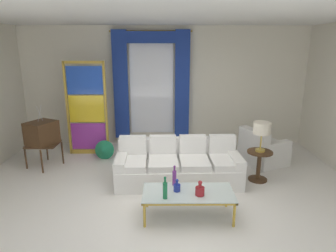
{
  "coord_description": "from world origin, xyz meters",
  "views": [
    {
      "loc": [
        0.05,
        -4.55,
        2.56
      ],
      "look_at": [
        0.08,
        0.9,
        1.05
      ],
      "focal_mm": 31.65,
      "sensor_mm": 36.0,
      "label": 1
    }
  ],
  "objects_px": {
    "armchair_white": "(262,151)",
    "peacock_figurine": "(104,151)",
    "bottle_ruby_flask": "(200,190)",
    "stained_glass_divider": "(87,111)",
    "round_side_table": "(259,163)",
    "couch_white_long": "(178,166)",
    "bottle_amber_squat": "(165,190)",
    "vintage_tv": "(42,134)",
    "bottle_blue_decanter": "(177,187)",
    "table_lamp_brass": "(262,129)",
    "bottle_crystal_tall": "(174,177)",
    "coffee_table": "(188,194)"
  },
  "relations": [
    {
      "from": "coffee_table",
      "to": "armchair_white",
      "type": "height_order",
      "value": "armchair_white"
    },
    {
      "from": "bottle_crystal_tall",
      "to": "table_lamp_brass",
      "type": "relative_size",
      "value": 0.59
    },
    {
      "from": "bottle_ruby_flask",
      "to": "peacock_figurine",
      "type": "bearing_deg",
      "value": 128.74
    },
    {
      "from": "coffee_table",
      "to": "stained_glass_divider",
      "type": "bearing_deg",
      "value": 128.68
    },
    {
      "from": "bottle_amber_squat",
      "to": "table_lamp_brass",
      "type": "xyz_separation_m",
      "value": [
        1.8,
        1.44,
        0.48
      ]
    },
    {
      "from": "coffee_table",
      "to": "vintage_tv",
      "type": "distance_m",
      "value": 3.57
    },
    {
      "from": "armchair_white",
      "to": "round_side_table",
      "type": "height_order",
      "value": "armchair_white"
    },
    {
      "from": "bottle_blue_decanter",
      "to": "round_side_table",
      "type": "xyz_separation_m",
      "value": [
        1.62,
        1.22,
        -0.12
      ]
    },
    {
      "from": "couch_white_long",
      "to": "bottle_amber_squat",
      "type": "bearing_deg",
      "value": -99.69
    },
    {
      "from": "bottle_ruby_flask",
      "to": "vintage_tv",
      "type": "relative_size",
      "value": 0.17
    },
    {
      "from": "bottle_crystal_tall",
      "to": "armchair_white",
      "type": "height_order",
      "value": "armchair_white"
    },
    {
      "from": "bottle_amber_squat",
      "to": "stained_glass_divider",
      "type": "bearing_deg",
      "value": 122.22
    },
    {
      "from": "couch_white_long",
      "to": "vintage_tv",
      "type": "bearing_deg",
      "value": 165.95
    },
    {
      "from": "couch_white_long",
      "to": "vintage_tv",
      "type": "height_order",
      "value": "vintage_tv"
    },
    {
      "from": "couch_white_long",
      "to": "stained_glass_divider",
      "type": "distance_m",
      "value": 2.67
    },
    {
      "from": "stained_glass_divider",
      "to": "peacock_figurine",
      "type": "relative_size",
      "value": 3.67
    },
    {
      "from": "bottle_crystal_tall",
      "to": "armchair_white",
      "type": "distance_m",
      "value": 2.73
    },
    {
      "from": "armchair_white",
      "to": "table_lamp_brass",
      "type": "xyz_separation_m",
      "value": [
        -0.32,
        -0.84,
        0.74
      ]
    },
    {
      "from": "coffee_table",
      "to": "round_side_table",
      "type": "height_order",
      "value": "round_side_table"
    },
    {
      "from": "couch_white_long",
      "to": "peacock_figurine",
      "type": "relative_size",
      "value": 3.94
    },
    {
      "from": "round_side_table",
      "to": "bottle_ruby_flask",
      "type": "bearing_deg",
      "value": -133.79
    },
    {
      "from": "bottle_ruby_flask",
      "to": "stained_glass_divider",
      "type": "distance_m",
      "value": 3.72
    },
    {
      "from": "vintage_tv",
      "to": "armchair_white",
      "type": "bearing_deg",
      "value": 1.54
    },
    {
      "from": "coffee_table",
      "to": "stained_glass_divider",
      "type": "height_order",
      "value": "stained_glass_divider"
    },
    {
      "from": "round_side_table",
      "to": "peacock_figurine",
      "type": "bearing_deg",
      "value": 161.84
    },
    {
      "from": "bottle_crystal_tall",
      "to": "peacock_figurine",
      "type": "bearing_deg",
      "value": 126.83
    },
    {
      "from": "bottle_crystal_tall",
      "to": "round_side_table",
      "type": "xyz_separation_m",
      "value": [
        1.66,
        1.02,
        -0.19
      ]
    },
    {
      "from": "peacock_figurine",
      "to": "round_side_table",
      "type": "xyz_separation_m",
      "value": [
        3.21,
        -1.05,
        0.14
      ]
    },
    {
      "from": "bottle_crystal_tall",
      "to": "bottle_ruby_flask",
      "type": "bearing_deg",
      "value": -41.08
    },
    {
      "from": "vintage_tv",
      "to": "bottle_blue_decanter",
      "type": "bearing_deg",
      "value": -34.61
    },
    {
      "from": "bottle_amber_squat",
      "to": "armchair_white",
      "type": "bearing_deg",
      "value": 46.97
    },
    {
      "from": "bottle_blue_decanter",
      "to": "table_lamp_brass",
      "type": "xyz_separation_m",
      "value": [
        1.62,
        1.22,
        0.55
      ]
    },
    {
      "from": "bottle_blue_decanter",
      "to": "bottle_crystal_tall",
      "type": "relative_size",
      "value": 0.6
    },
    {
      "from": "bottle_ruby_flask",
      "to": "round_side_table",
      "type": "height_order",
      "value": "bottle_ruby_flask"
    },
    {
      "from": "vintage_tv",
      "to": "round_side_table",
      "type": "bearing_deg",
      "value": -9.15
    },
    {
      "from": "coffee_table",
      "to": "bottle_amber_squat",
      "type": "height_order",
      "value": "bottle_amber_squat"
    },
    {
      "from": "bottle_ruby_flask",
      "to": "round_side_table",
      "type": "bearing_deg",
      "value": 46.21
    },
    {
      "from": "bottle_blue_decanter",
      "to": "bottle_amber_squat",
      "type": "height_order",
      "value": "bottle_amber_squat"
    },
    {
      "from": "armchair_white",
      "to": "peacock_figurine",
      "type": "distance_m",
      "value": 3.54
    },
    {
      "from": "couch_white_long",
      "to": "bottle_crystal_tall",
      "type": "height_order",
      "value": "couch_white_long"
    },
    {
      "from": "bottle_ruby_flask",
      "to": "stained_glass_divider",
      "type": "height_order",
      "value": "stained_glass_divider"
    },
    {
      "from": "table_lamp_brass",
      "to": "armchair_white",
      "type": "bearing_deg",
      "value": 68.93
    },
    {
      "from": "stained_glass_divider",
      "to": "table_lamp_brass",
      "type": "xyz_separation_m",
      "value": [
        3.64,
        -1.48,
        -0.03
      ]
    },
    {
      "from": "vintage_tv",
      "to": "armchair_white",
      "type": "height_order",
      "value": "vintage_tv"
    },
    {
      "from": "bottle_blue_decanter",
      "to": "bottle_crystal_tall",
      "type": "height_order",
      "value": "bottle_crystal_tall"
    },
    {
      "from": "armchair_white",
      "to": "peacock_figurine",
      "type": "bearing_deg",
      "value": 176.52
    },
    {
      "from": "bottle_blue_decanter",
      "to": "table_lamp_brass",
      "type": "relative_size",
      "value": 0.35
    },
    {
      "from": "coffee_table",
      "to": "vintage_tv",
      "type": "xyz_separation_m",
      "value": [
        -2.96,
        1.96,
        0.35
      ]
    },
    {
      "from": "bottle_blue_decanter",
      "to": "bottle_amber_squat",
      "type": "bearing_deg",
      "value": -129.06
    },
    {
      "from": "bottle_blue_decanter",
      "to": "armchair_white",
      "type": "relative_size",
      "value": 0.19
    }
  ]
}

